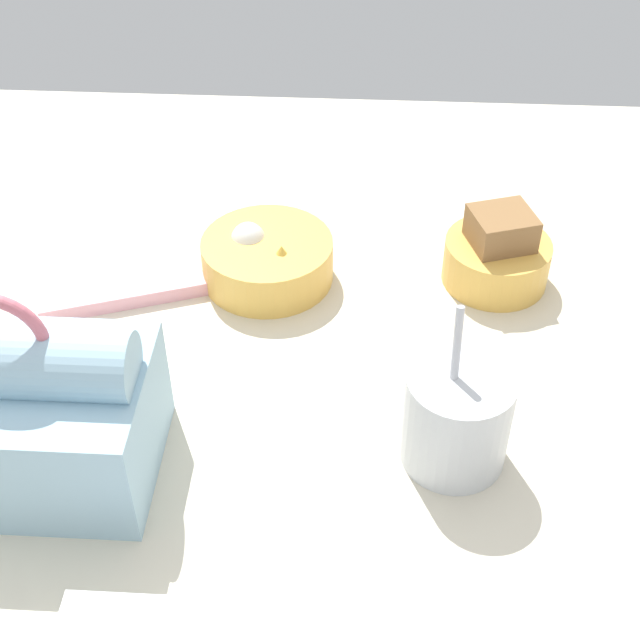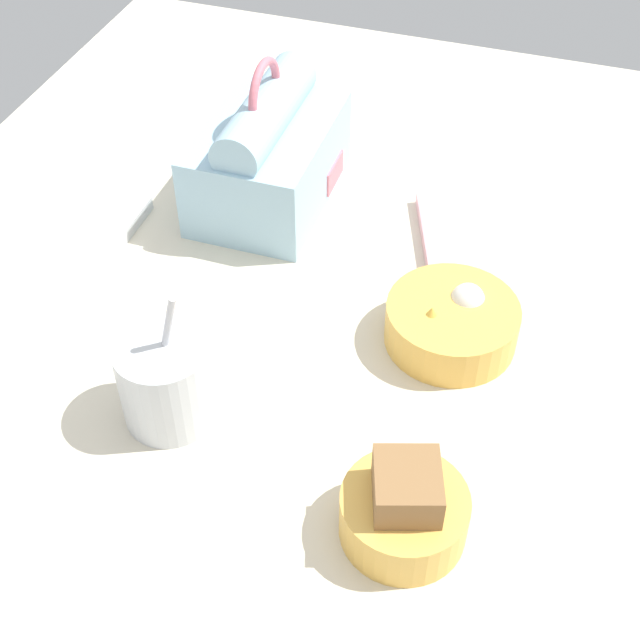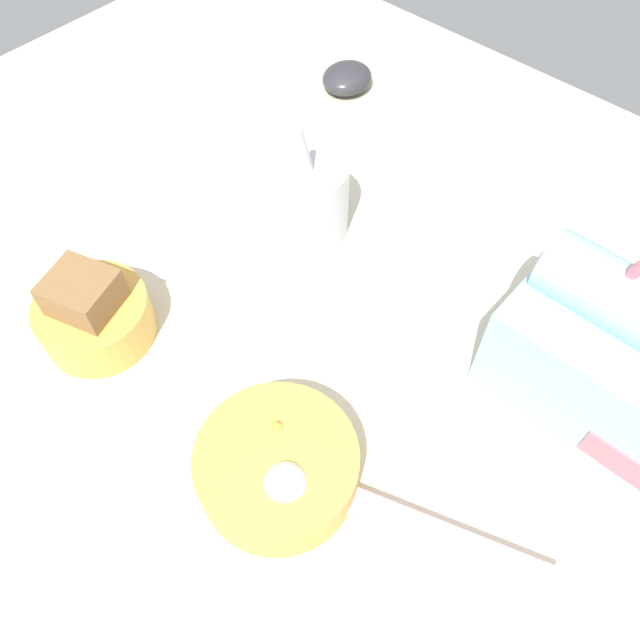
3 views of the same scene
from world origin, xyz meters
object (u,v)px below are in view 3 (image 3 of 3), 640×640
(soup_cup, at_px, (308,197))
(chopstick_case, at_px, (444,540))
(computer_mouse, at_px, (347,78))
(bento_bowl_sandwich, at_px, (93,314))
(keyboard, at_px, (498,165))
(lunch_bag, at_px, (632,358))
(bento_bowl_snacks, at_px, (278,465))

(soup_cup, distance_m, chopstick_case, 0.38)
(computer_mouse, bearing_deg, bento_bowl_sandwich, -80.34)
(keyboard, bearing_deg, chopstick_case, -62.63)
(bento_bowl_sandwich, bearing_deg, lunch_bag, 33.87)
(soup_cup, bearing_deg, keyboard, 64.44)
(keyboard, relative_size, lunch_bag, 1.70)
(soup_cup, bearing_deg, computer_mouse, 121.16)
(bento_bowl_snacks, xyz_separation_m, computer_mouse, (-0.32, 0.47, -0.01))
(bento_bowl_snacks, height_order, chopstick_case, bento_bowl_snacks)
(keyboard, bearing_deg, computer_mouse, 179.22)
(keyboard, distance_m, bento_bowl_sandwich, 0.50)
(soup_cup, xyz_separation_m, chopstick_case, (0.32, -0.19, -0.04))
(keyboard, distance_m, lunch_bag, 0.32)
(computer_mouse, height_order, chopstick_case, computer_mouse)
(chopstick_case, bearing_deg, lunch_bag, 81.24)
(soup_cup, relative_size, bento_bowl_sandwich, 1.39)
(lunch_bag, relative_size, computer_mouse, 2.95)
(lunch_bag, distance_m, computer_mouse, 0.54)
(bento_bowl_sandwich, distance_m, chopstick_case, 0.39)
(lunch_bag, height_order, chopstick_case, lunch_bag)
(keyboard, relative_size, chopstick_case, 2.04)
(bento_bowl_snacks, bearing_deg, bento_bowl_sandwich, -177.38)
(soup_cup, height_order, chopstick_case, soup_cup)
(keyboard, xyz_separation_m, computer_mouse, (-0.25, 0.00, 0.01))
(chopstick_case, bearing_deg, bento_bowl_snacks, -160.56)
(computer_mouse, bearing_deg, chopstick_case, -42.09)
(chopstick_case, bearing_deg, soup_cup, 149.91)
(computer_mouse, bearing_deg, keyboard, -0.78)
(bento_bowl_sandwich, distance_m, computer_mouse, 0.49)
(soup_cup, xyz_separation_m, bento_bowl_snacks, (0.18, -0.24, -0.02))
(keyboard, xyz_separation_m, bento_bowl_snacks, (0.07, -0.46, 0.02))
(lunch_bag, height_order, bento_bowl_snacks, lunch_bag)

